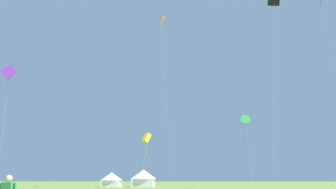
# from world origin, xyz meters

# --- Properties ---
(kite_green_delta) EXTENTS (1.63, 2.52, 11.39)m
(kite_green_delta) POSITION_xyz_m (10.88, 50.14, 10.49)
(kite_green_delta) COLOR green
(kite_green_delta) RESTS_ON ground
(kite_purple_diamond) EXTENTS (2.97, 2.82, 19.76)m
(kite_purple_diamond) POSITION_xyz_m (-26.89, 46.73, 18.13)
(kite_purple_diamond) COLOR purple
(kite_purple_diamond) RESTS_ON ground
(kite_yellow_box) EXTENTS (1.45, 2.87, 8.39)m
(kite_yellow_box) POSITION_xyz_m (-4.34, 47.19, 7.58)
(kite_yellow_box) COLOR yellow
(kite_yellow_box) RESTS_ON ground
(kite_pink_parafoil) EXTENTS (3.33, 3.53, 31.64)m
(kite_pink_parafoil) POSITION_xyz_m (-3.06, 56.07, 31.03)
(kite_pink_parafoil) COLOR pink
(kite_pink_parafoil) RESTS_ON ground
(festival_tent_left) EXTENTS (4.33, 4.33, 2.82)m
(festival_tent_left) POSITION_xyz_m (-13.49, 64.37, 1.56)
(festival_tent_left) COLOR white
(festival_tent_left) RESTS_ON ground
(festival_tent_center) EXTENTS (5.15, 5.15, 3.35)m
(festival_tent_center) POSITION_xyz_m (-7.19, 64.37, 1.85)
(festival_tent_center) COLOR white
(festival_tent_center) RESTS_ON ground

